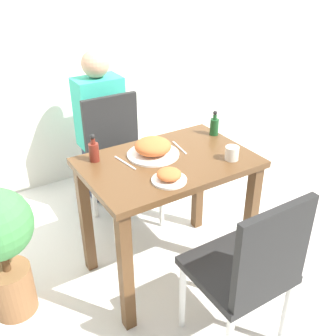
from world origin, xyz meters
TOP-DOWN VIEW (x-y plane):
  - ground_plane at (0.00, 0.00)m, footprint 16.00×16.00m
  - wall_back at (0.00, 1.44)m, footprint 8.00×0.05m
  - dining_table at (0.00, 0.00)m, footprint 0.92×0.62m
  - chair_near at (0.01, -0.67)m, footprint 0.42×0.42m
  - chair_far at (0.01, 0.65)m, footprint 0.42×0.42m
  - food_plate at (-0.04, 0.09)m, footprint 0.29×0.29m
  - side_plate at (-0.11, -0.19)m, footprint 0.18×0.18m
  - drink_cup at (0.30, -0.18)m, footprint 0.07×0.07m
  - sauce_bottle at (-0.34, 0.20)m, footprint 0.05×0.05m
  - condiment_bottle at (0.42, 0.13)m, footprint 0.05×0.05m
  - fork_utensil at (-0.21, 0.09)m, footprint 0.04×0.19m
  - spoon_utensil at (0.13, 0.09)m, footprint 0.03×0.18m
  - potted_plant_left at (-0.89, 0.17)m, footprint 0.37×0.37m
  - person_figure at (0.04, 1.01)m, footprint 0.34×0.22m

SIDE VIEW (x-z plane):
  - ground_plane at x=0.00m, z-range 0.00..0.00m
  - potted_plant_left at x=-0.89m, z-range 0.09..0.86m
  - chair_near at x=0.01m, z-range 0.06..0.97m
  - chair_far at x=0.01m, z-range 0.06..0.97m
  - person_figure at x=0.04m, z-range 0.00..1.17m
  - dining_table at x=0.00m, z-range 0.24..1.00m
  - fork_utensil at x=-0.21m, z-range 0.77..0.77m
  - spoon_utensil at x=0.13m, z-range 0.77..0.77m
  - side_plate at x=-0.11m, z-range 0.76..0.83m
  - drink_cup at x=0.30m, z-range 0.77..0.84m
  - food_plate at x=-0.04m, z-range 0.76..0.86m
  - sauce_bottle at x=-0.34m, z-range 0.75..0.91m
  - condiment_bottle at x=0.42m, z-range 0.75..0.91m
  - wall_back at x=0.00m, z-range 0.00..2.60m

